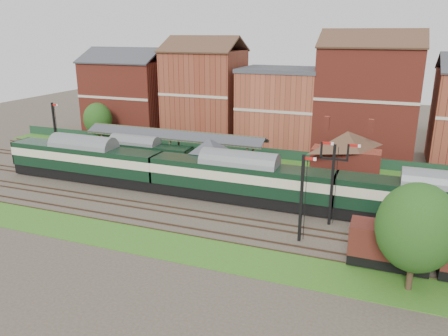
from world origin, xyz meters
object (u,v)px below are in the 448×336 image
(platform_railcar, at_px, (135,153))
(dmu_train, at_px, (239,178))
(signal_box, at_px, (209,161))
(goods_van_a, at_px, (389,243))
(semaphore_bracket, at_px, (333,179))

(platform_railcar, bearing_deg, dmu_train, -20.74)
(signal_box, relative_size, platform_railcar, 0.37)
(signal_box, distance_m, dmu_train, 5.87)
(dmu_train, bearing_deg, goods_van_a, -30.02)
(platform_railcar, relative_size, goods_van_a, 2.70)
(platform_railcar, distance_m, goods_van_a, 36.22)
(signal_box, xyz_separation_m, platform_railcar, (-12.29, 3.25, -0.97))
(dmu_train, relative_size, goods_van_a, 10.09)
(signal_box, distance_m, goods_van_a, 23.86)
(signal_box, xyz_separation_m, semaphore_bracket, (15.04, -5.75, 1.44))
(signal_box, relative_size, dmu_train, 0.10)
(signal_box, relative_size, semaphore_bracket, 0.73)
(dmu_train, relative_size, platform_railcar, 3.73)
(signal_box, relative_size, goods_van_a, 0.99)
(semaphore_bracket, height_order, dmu_train, semaphore_bracket)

